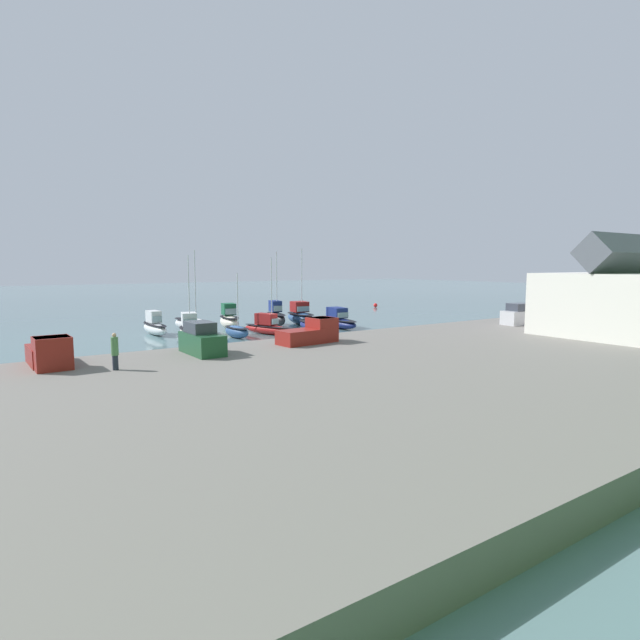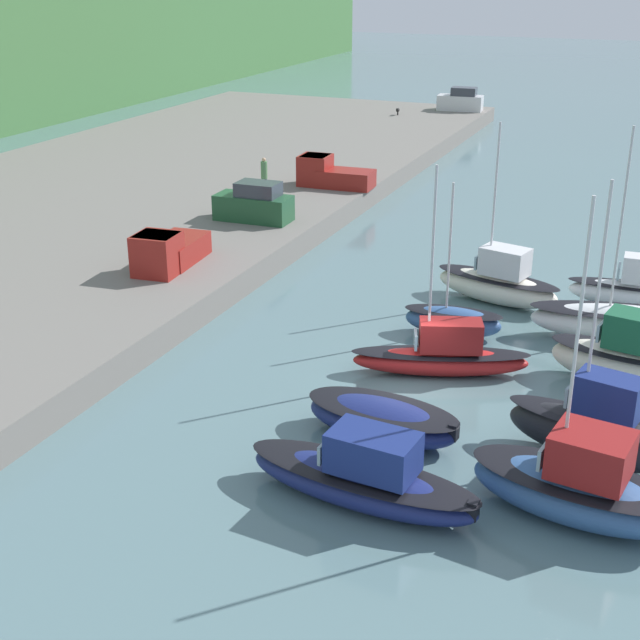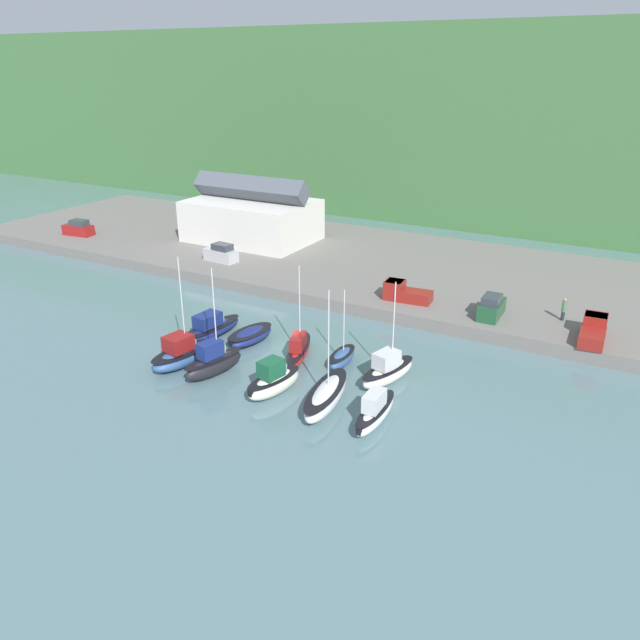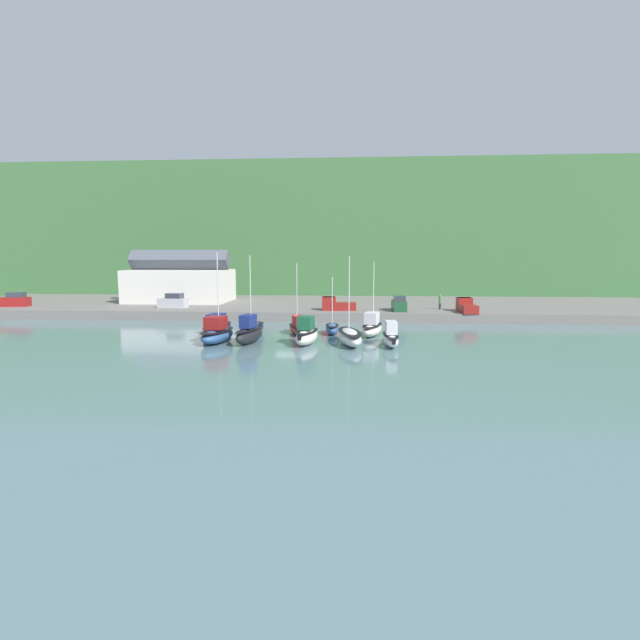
{
  "view_description": "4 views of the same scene",
  "coord_description": "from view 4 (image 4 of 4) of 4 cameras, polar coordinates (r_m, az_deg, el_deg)",
  "views": [
    {
      "loc": [
        25.83,
        45.68,
        7.23
      ],
      "look_at": [
        1.06,
        8.63,
        2.33
      ],
      "focal_mm": 28.0,
      "sensor_mm": 36.0,
      "label": 1
    },
    {
      "loc": [
        -28.59,
        -8.22,
        14.69
      ],
      "look_at": [
        1.79,
        4.5,
        1.29
      ],
      "focal_mm": 50.0,
      "sensor_mm": 36.0,
      "label": 2
    },
    {
      "loc": [
        26.55,
        -41.56,
        23.33
      ],
      "look_at": [
        0.78,
        4.23,
        1.57
      ],
      "focal_mm": 35.0,
      "sensor_mm": 36.0,
      "label": 3
    },
    {
      "loc": [
        8.06,
        -56.29,
        8.94
      ],
      "look_at": [
        3.72,
        2.35,
        1.31
      ],
      "focal_mm": 28.0,
      "sensor_mm": 36.0,
      "label": 4
    }
  ],
  "objects": [
    {
      "name": "moored_boat_5",
      "position": [
        52.25,
        -11.69,
        -1.46
      ],
      "size": [
        3.34,
        6.37,
        9.27
      ],
      "rotation": [
        0.0,
        0.0,
        -0.15
      ],
      "color": "#33568E",
      "rests_on": "ground_plane"
    },
    {
      "name": "moored_boat_8",
      "position": [
        50.32,
        3.41,
        -1.89
      ],
      "size": [
        3.39,
        7.77,
        8.83
      ],
      "rotation": [
        0.0,
        0.0,
        0.18
      ],
      "color": "silver",
      "rests_on": "ground_plane"
    },
    {
      "name": "pickup_truck_0",
      "position": [
        70.92,
        16.35,
        1.55
      ],
      "size": [
        2.18,
        4.82,
        1.9
      ],
      "rotation": [
        0.0,
        0.0,
        0.05
      ],
      "color": "maroon",
      "rests_on": "quay_promenade"
    },
    {
      "name": "moored_boat_1",
      "position": [
        58.02,
        -7.78,
        -0.88
      ],
      "size": [
        2.9,
        5.53,
        1.23
      ],
      "rotation": [
        0.0,
        0.0,
        -0.1
      ],
      "color": "navy",
      "rests_on": "ground_plane"
    },
    {
      "name": "hillside_backdrop",
      "position": [
        139.48,
        0.92,
        9.61
      ],
      "size": [
        240.0,
        69.64,
        28.65
      ],
      "color": "#42703D",
      "rests_on": "ground_plane"
    },
    {
      "name": "moored_boat_7",
      "position": [
        50.16,
        -1.54,
        -1.61
      ],
      "size": [
        2.78,
        5.51,
        2.91
      ],
      "rotation": [
        0.0,
        0.0,
        -0.18
      ],
      "color": "white",
      "rests_on": "ground_plane"
    },
    {
      "name": "moored_boat_0",
      "position": [
        58.19,
        -11.66,
        -0.75
      ],
      "size": [
        2.77,
        7.39,
        2.36
      ],
      "rotation": [
        0.0,
        0.0,
        -0.09
      ],
      "color": "navy",
      "rests_on": "ground_plane"
    },
    {
      "name": "person_on_quay",
      "position": [
        73.4,
        13.56,
        2.05
      ],
      "size": [
        0.4,
        0.4,
        2.14
      ],
      "color": "#232838",
      "rests_on": "quay_promenade"
    },
    {
      "name": "moored_boat_6",
      "position": [
        51.32,
        -8.09,
        -1.42
      ],
      "size": [
        2.76,
        5.89,
        8.95
      ],
      "rotation": [
        0.0,
        0.0,
        -0.21
      ],
      "color": "black",
      "rests_on": "ground_plane"
    },
    {
      "name": "quay_promenade",
      "position": [
        81.72,
        -1.46,
        1.56
      ],
      "size": [
        118.13,
        29.11,
        1.26
      ],
      "color": "slate",
      "rests_on": "ground_plane"
    },
    {
      "name": "pickup_truck_1",
      "position": [
        70.29,
        1.81,
        1.8
      ],
      "size": [
        4.89,
        2.39,
        1.9
      ],
      "rotation": [
        0.0,
        0.0,
        1.67
      ],
      "color": "maroon",
      "rests_on": "quay_promenade"
    },
    {
      "name": "moored_boat_4",
      "position": [
        55.92,
        5.97,
        -0.81
      ],
      "size": [
        3.24,
        6.25,
        8.19
      ],
      "rotation": [
        0.0,
        0.0,
        -0.24
      ],
      "color": "white",
      "rests_on": "ground_plane"
    },
    {
      "name": "moored_boat_9",
      "position": [
        50.09,
        8.08,
        -1.91
      ],
      "size": [
        1.71,
        6.14,
        2.49
      ],
      "rotation": [
        0.0,
        0.0,
        0.04
      ],
      "color": "white",
      "rests_on": "ground_plane"
    },
    {
      "name": "ground_plane",
      "position": [
        57.56,
        -3.87,
        -1.55
      ],
      "size": [
        320.0,
        320.0,
        0.0
      ],
      "primitive_type": "plane",
      "color": "slate"
    },
    {
      "name": "harbor_clubhouse",
      "position": [
        86.59,
        -15.67,
        4.04
      ],
      "size": [
        16.42,
        10.99,
        8.6
      ],
      "color": "silver",
      "rests_on": "quay_promenade"
    },
    {
      "name": "parked_car_2",
      "position": [
        76.81,
        -16.44,
        2.05
      ],
      "size": [
        4.36,
        2.21,
        2.16
      ],
      "rotation": [
        0.0,
        0.0,
        1.47
      ],
      "color": "#B7B7BC",
      "rests_on": "quay_promenade"
    },
    {
      "name": "parked_car_1",
      "position": [
        70.36,
        9.02,
        1.79
      ],
      "size": [
        1.91,
        4.25,
        2.16
      ],
      "rotation": [
        0.0,
        0.0,
        0.03
      ],
      "color": "#1E4C2D",
      "rests_on": "quay_promenade"
    },
    {
      "name": "moored_boat_3",
      "position": [
        56.9,
        1.4,
        -0.96
      ],
      "size": [
        1.78,
        4.21,
        6.51
      ],
      "rotation": [
        0.0,
        0.0,
        0.07
      ],
      "color": "#33568E",
      "rests_on": "ground_plane"
    },
    {
      "name": "moored_boat_2",
      "position": [
        56.61,
        -2.51,
        -0.89
      ],
      "size": [
        3.66,
        6.88,
        8.04
      ],
      "rotation": [
        0.0,
        0.0,
        0.34
      ],
      "color": "red",
      "rests_on": "ground_plane"
    },
    {
      "name": "parked_car_0",
      "position": [
        88.58,
        -31.51,
        1.93
      ],
      "size": [
        4.39,
        2.31,
        2.16
      ],
      "rotation": [
        0.0,
        0.0,
        1.69
      ],
      "color": "maroon",
      "rests_on": "quay_promenade"
    }
  ]
}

